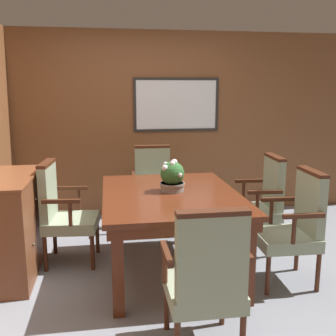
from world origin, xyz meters
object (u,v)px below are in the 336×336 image
(dining_table, at_px, (170,202))
(chair_right_far, at_px, (261,201))
(sideboard_cabinet, at_px, (7,226))
(potted_plant, at_px, (172,176))
(chair_left_far, at_px, (62,210))
(chair_head_far, at_px, (153,186))
(chair_head_near, at_px, (206,278))
(chair_right_near, at_px, (295,224))

(dining_table, relative_size, chair_right_far, 1.57)
(sideboard_cabinet, bearing_deg, potted_plant, -3.98)
(chair_left_far, relative_size, potted_plant, 3.41)
(dining_table, height_order, potted_plant, potted_plant)
(chair_right_far, xyz_separation_m, chair_head_far, (-1.05, 0.82, 0.00))
(chair_head_near, bearing_deg, dining_table, -88.48)
(chair_head_near, distance_m, sideboard_cabinet, 2.06)
(chair_right_far, bearing_deg, chair_head_near, -28.79)
(chair_left_far, xyz_separation_m, sideboard_cabinet, (-0.48, -0.19, -0.07))
(chair_right_far, height_order, chair_head_far, same)
(chair_head_near, bearing_deg, chair_right_near, -139.91)
(chair_left_far, xyz_separation_m, chair_head_far, (1.00, 0.84, 0.00))
(chair_left_far, distance_m, chair_right_near, 2.19)
(chair_right_far, height_order, sideboard_cabinet, chair_right_far)
(chair_right_far, bearing_deg, dining_table, -66.97)
(chair_right_far, bearing_deg, potted_plant, -69.28)
(chair_head_near, relative_size, chair_head_far, 1.00)
(chair_right_far, distance_m, potted_plant, 1.12)
(dining_table, distance_m, chair_right_far, 1.11)
(chair_head_far, bearing_deg, dining_table, -87.98)
(dining_table, relative_size, chair_head_near, 1.57)
(chair_head_far, distance_m, sideboard_cabinet, 1.80)
(sideboard_cabinet, bearing_deg, chair_head_near, -42.36)
(chair_right_far, bearing_deg, sideboard_cabinet, -81.86)
(chair_head_near, distance_m, chair_head_far, 2.42)
(chair_left_far, bearing_deg, potted_plant, -100.84)
(chair_left_far, height_order, chair_right_far, same)
(chair_right_far, bearing_deg, chair_right_near, 4.10)
(chair_left_far, bearing_deg, chair_right_near, -104.42)
(chair_head_near, height_order, chair_head_far, same)
(chair_right_near, relative_size, potted_plant, 3.41)
(dining_table, xyz_separation_m, potted_plant, (0.02, 0.05, 0.23))
(potted_plant, bearing_deg, chair_right_far, 17.31)
(chair_right_far, relative_size, chair_head_far, 1.00)
(chair_head_far, xyz_separation_m, sideboard_cabinet, (-1.48, -1.03, -0.07))
(chair_left_far, distance_m, chair_head_far, 1.30)
(potted_plant, bearing_deg, chair_left_far, 163.97)
(chair_right_far, distance_m, chair_head_far, 1.34)
(chair_head_far, bearing_deg, chair_left_far, -138.77)
(chair_left_far, height_order, sideboard_cabinet, chair_left_far)
(dining_table, bearing_deg, sideboard_cabinet, 173.91)
(chair_head_near, relative_size, sideboard_cabinet, 0.96)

